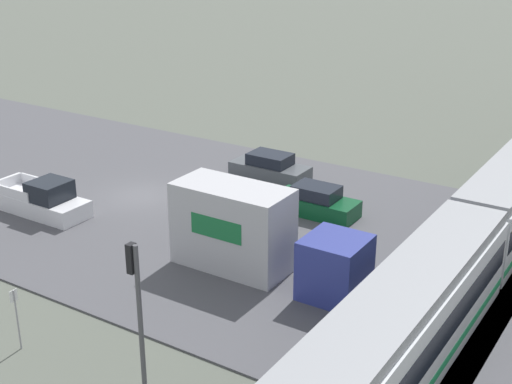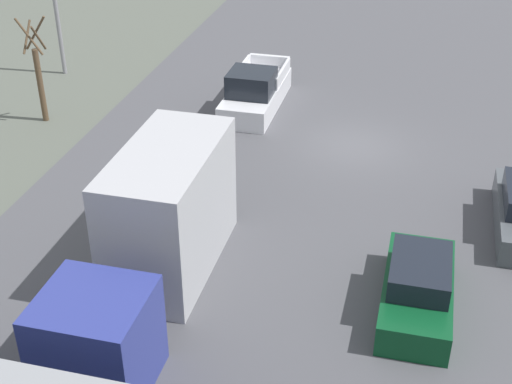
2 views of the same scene
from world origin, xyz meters
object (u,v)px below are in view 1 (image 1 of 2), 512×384
(pickup_truck, at_px, (43,200))
(traffic_light_pole, at_px, (137,301))
(sedan_car_0, at_px, (316,202))
(box_truck, at_px, (256,236))
(no_parking_sign, at_px, (16,314))
(sedan_car_1, at_px, (270,168))
(light_rail_tram, at_px, (473,245))

(pickup_truck, relative_size, traffic_light_pole, 0.99)
(pickup_truck, bearing_deg, sedan_car_0, 122.30)
(box_truck, distance_m, no_parking_sign, 10.05)
(sedan_car_0, relative_size, no_parking_sign, 1.85)
(traffic_light_pole, bearing_deg, sedan_car_1, -159.76)
(box_truck, relative_size, pickup_truck, 1.63)
(box_truck, height_order, pickup_truck, box_truck)
(box_truck, relative_size, sedan_car_1, 1.88)
(box_truck, bearing_deg, no_parking_sign, -23.14)
(box_truck, distance_m, sedan_car_0, 7.12)
(box_truck, distance_m, pickup_truck, 12.66)
(pickup_truck, xyz_separation_m, sedan_car_0, (-7.43, 11.75, -0.07))
(sedan_car_1, bearing_deg, pickup_truck, -33.78)
(light_rail_tram, bearing_deg, pickup_truck, -77.89)
(sedan_car_1, height_order, no_parking_sign, no_parking_sign)
(sedan_car_0, distance_m, no_parking_sign, 16.52)
(light_rail_tram, height_order, sedan_car_1, light_rail_tram)
(sedan_car_0, bearing_deg, sedan_car_1, 56.13)
(box_truck, bearing_deg, sedan_car_0, -172.91)
(sedan_car_0, xyz_separation_m, no_parking_sign, (16.22, -3.08, 0.71))
(box_truck, relative_size, traffic_light_pole, 1.61)
(light_rail_tram, bearing_deg, sedan_car_0, -108.89)
(box_truck, relative_size, sedan_car_0, 1.99)
(pickup_truck, height_order, no_parking_sign, no_parking_sign)
(box_truck, xyz_separation_m, pickup_truck, (0.44, -12.61, -1.00))
(pickup_truck, xyz_separation_m, traffic_light_pole, (8.48, 14.09, 2.68))
(light_rail_tram, height_order, no_parking_sign, light_rail_tram)
(light_rail_tram, bearing_deg, sedan_car_1, -114.53)
(sedan_car_0, bearing_deg, pickup_truck, 122.30)
(light_rail_tram, xyz_separation_m, no_parking_sign, (13.20, -11.89, -0.37))
(light_rail_tram, bearing_deg, box_truck, -63.47)
(sedan_car_0, height_order, traffic_light_pole, traffic_light_pole)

